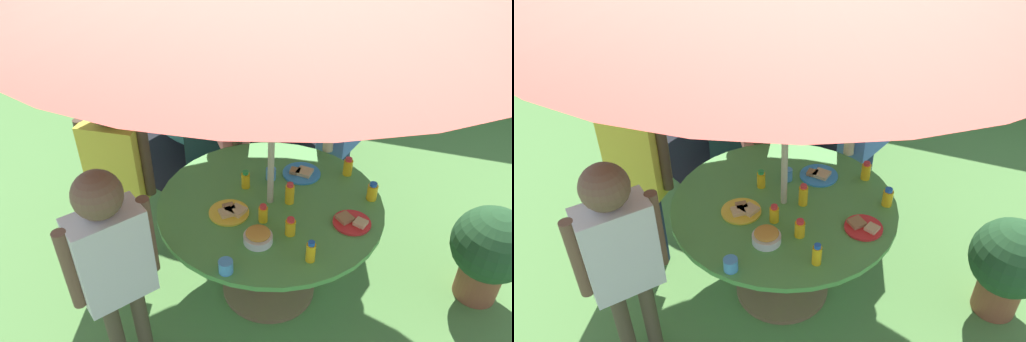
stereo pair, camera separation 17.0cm
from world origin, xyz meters
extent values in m
cube|color=#548442|center=(0.00, 0.00, -0.01)|extent=(10.00, 10.00, 0.02)
cylinder|color=brown|center=(0.00, 0.00, 0.01)|extent=(0.59, 0.59, 0.03)
cylinder|color=brown|center=(0.00, 0.00, 0.34)|extent=(0.10, 0.10, 0.68)
cylinder|color=#519E47|center=(0.00, 0.00, 0.70)|extent=(1.28, 1.28, 0.03)
cylinder|color=#B7AD8C|center=(0.00, 0.00, 1.07)|extent=(0.04, 0.04, 2.14)
cylinder|color=#93704C|center=(-0.58, 0.76, 0.22)|extent=(0.04, 0.04, 0.45)
cylinder|color=#93704C|center=(-0.22, 0.94, 0.22)|extent=(0.04, 0.04, 0.45)
cylinder|color=#93704C|center=(-0.75, 1.13, 0.22)|extent=(0.04, 0.04, 0.45)
cylinder|color=#93704C|center=(-0.39, 1.30, 0.22)|extent=(0.04, 0.04, 0.45)
cube|color=#93704C|center=(-0.48, 1.03, 0.47)|extent=(0.59, 0.59, 0.04)
cube|color=#93704C|center=(-0.57, 1.21, 0.78)|extent=(0.42, 0.22, 0.59)
cube|color=#93704C|center=(-0.67, 0.95, 0.68)|extent=(0.22, 0.41, 0.03)
cube|color=#93704C|center=(-0.30, 1.12, 0.68)|extent=(0.22, 0.41, 0.03)
ellipsoid|color=teal|center=(-0.87, 1.62, 0.89)|extent=(2.25, 2.07, 1.78)
cylinder|color=black|center=(-0.87, 1.62, 0.01)|extent=(2.35, 2.35, 0.01)
cube|color=#1A313A|center=(-0.67, 0.84, 0.49)|extent=(0.52, 0.16, 0.80)
cylinder|color=brown|center=(1.27, 0.36, 0.12)|extent=(0.26, 0.26, 0.23)
sphere|color=#234C28|center=(1.27, 0.36, 0.43)|extent=(0.47, 0.47, 0.47)
cylinder|color=navy|center=(0.28, 0.93, 0.32)|extent=(0.09, 0.09, 0.64)
cylinder|color=navy|center=(0.23, 0.78, 0.32)|extent=(0.09, 0.09, 0.64)
cube|color=#4C72C6|center=(0.26, 0.86, 0.92)|extent=(0.30, 0.42, 0.54)
cylinder|color=#D8B293|center=(0.32, 1.06, 0.94)|extent=(0.07, 0.07, 0.49)
cylinder|color=#D8B293|center=(0.20, 0.66, 0.94)|extent=(0.07, 0.07, 0.49)
sphere|color=#D8B293|center=(0.26, 0.86, 1.31)|extent=(0.24, 0.24, 0.24)
cylinder|color=navy|center=(-0.56, 0.77, 0.31)|extent=(0.08, 0.08, 0.62)
cylinder|color=navy|center=(-0.48, 0.65, 0.31)|extent=(0.08, 0.08, 0.62)
cube|color=#EA727F|center=(-0.52, 0.71, 0.87)|extent=(0.37, 0.40, 0.52)
cylinder|color=#4C3828|center=(-0.64, 0.87, 0.90)|extent=(0.07, 0.07, 0.47)
cylinder|color=#4C3828|center=(-0.40, 0.55, 0.90)|extent=(0.07, 0.07, 0.47)
sphere|color=#4C3828|center=(-0.52, 0.71, 1.25)|extent=(0.23, 0.23, 0.23)
cylinder|color=navy|center=(-1.00, -0.09, 0.30)|extent=(0.08, 0.08, 0.59)
cylinder|color=navy|center=(-0.85, -0.08, 0.30)|extent=(0.08, 0.08, 0.59)
cube|color=yellow|center=(-0.92, -0.09, 0.85)|extent=(0.36, 0.22, 0.50)
cylinder|color=#4C3828|center=(-1.11, -0.10, 0.87)|extent=(0.06, 0.06, 0.45)
cylinder|color=#4C3828|center=(-0.73, -0.07, 0.87)|extent=(0.06, 0.06, 0.45)
sphere|color=#4C3828|center=(-0.92, -0.09, 1.21)|extent=(0.22, 0.22, 0.22)
cylinder|color=brown|center=(-0.58, -0.81, 0.29)|extent=(0.08, 0.08, 0.58)
cylinder|color=brown|center=(-0.49, -0.70, 0.29)|extent=(0.08, 0.08, 0.58)
cube|color=white|center=(-0.53, -0.76, 0.83)|extent=(0.35, 0.38, 0.49)
cylinder|color=brown|center=(-0.64, -0.91, 0.85)|extent=(0.06, 0.06, 0.44)
cylinder|color=brown|center=(-0.43, -0.60, 0.85)|extent=(0.06, 0.06, 0.44)
sphere|color=brown|center=(-0.53, -0.76, 1.18)|extent=(0.22, 0.22, 0.22)
cylinder|color=white|center=(0.04, -0.34, 0.73)|extent=(0.15, 0.15, 0.04)
ellipsoid|color=gold|center=(0.04, -0.34, 0.77)|extent=(0.13, 0.13, 0.04)
cylinder|color=#338CD8|center=(0.10, 0.32, 0.72)|extent=(0.23, 0.23, 0.01)
cube|color=tan|center=(0.12, 0.31, 0.73)|extent=(0.10, 0.10, 0.02)
cube|color=#9E7547|center=(0.07, 0.31, 0.73)|extent=(0.06, 0.06, 0.02)
cylinder|color=yellow|center=(-0.18, -0.17, 0.72)|extent=(0.22, 0.22, 0.01)
cube|color=tan|center=(-0.14, -0.16, 0.73)|extent=(0.10, 0.10, 0.02)
cube|color=#9E7547|center=(-0.19, -0.15, 0.73)|extent=(0.09, 0.09, 0.02)
cube|color=tan|center=(-0.19, -0.20, 0.73)|extent=(0.10, 0.10, 0.02)
cylinder|color=red|center=(0.47, -0.04, 0.72)|extent=(0.20, 0.20, 0.01)
cube|color=tan|center=(0.52, -0.05, 0.73)|extent=(0.08, 0.08, 0.02)
cube|color=#9E7547|center=(0.43, -0.04, 0.73)|extent=(0.11, 0.11, 0.02)
cylinder|color=yellow|center=(0.01, -0.17, 0.76)|extent=(0.05, 0.05, 0.09)
cylinder|color=red|center=(0.01, -0.17, 0.81)|extent=(0.04, 0.04, 0.02)
cylinder|color=yellow|center=(0.37, 0.40, 0.76)|extent=(0.06, 0.06, 0.10)
cylinder|color=red|center=(0.37, 0.40, 0.82)|extent=(0.04, 0.04, 0.02)
cylinder|color=yellow|center=(0.54, 0.20, 0.76)|extent=(0.06, 0.06, 0.09)
cylinder|color=blue|center=(0.54, 0.20, 0.82)|extent=(0.04, 0.04, 0.02)
cylinder|color=yellow|center=(0.11, 0.03, 0.77)|extent=(0.05, 0.05, 0.11)
cylinder|color=red|center=(0.11, 0.03, 0.84)|extent=(0.04, 0.04, 0.02)
cylinder|color=yellow|center=(-0.18, 0.08, 0.76)|extent=(0.05, 0.05, 0.09)
cylinder|color=green|center=(-0.18, 0.08, 0.82)|extent=(0.04, 0.04, 0.02)
cylinder|color=yellow|center=(0.32, -0.38, 0.76)|extent=(0.05, 0.05, 0.10)
cylinder|color=blue|center=(0.32, -0.38, 0.82)|extent=(0.03, 0.03, 0.02)
cylinder|color=yellow|center=(0.18, -0.23, 0.76)|extent=(0.05, 0.05, 0.09)
cylinder|color=red|center=(0.18, -0.23, 0.81)|extent=(0.04, 0.04, 0.02)
cylinder|color=#4C99D8|center=(-0.04, -0.58, 0.75)|extent=(0.07, 0.07, 0.07)
cylinder|color=#4C99D8|center=(-0.06, 0.21, 0.75)|extent=(0.06, 0.06, 0.07)
camera|label=1|loc=(0.60, -2.05, 2.41)|focal=33.61mm
camera|label=2|loc=(0.76, -1.99, 2.41)|focal=33.61mm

